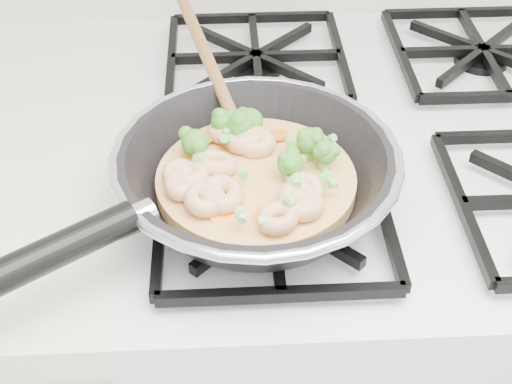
{
  "coord_description": "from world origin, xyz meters",
  "views": [
    {
      "loc": [
        -0.19,
        1.02,
        1.4
      ],
      "look_at": [
        -0.17,
        1.56,
        0.93
      ],
      "focal_mm": 50.88,
      "sensor_mm": 36.0,
      "label": 1
    }
  ],
  "objects": [
    {
      "name": "stove",
      "position": [
        0.0,
        1.7,
        0.46
      ],
      "size": [
        0.6,
        0.6,
        0.92
      ],
      "color": "white",
      "rests_on": "ground"
    },
    {
      "name": "skillet",
      "position": [
        -0.17,
        1.56,
        0.96
      ],
      "size": [
        0.41,
        0.51,
        0.09
      ],
      "rotation": [
        0.0,
        0.0,
        0.25
      ],
      "color": "black",
      "rests_on": "stove"
    }
  ]
}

